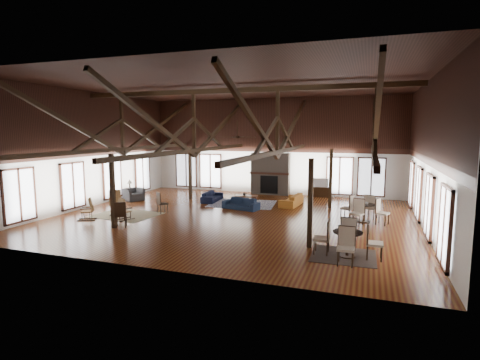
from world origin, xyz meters
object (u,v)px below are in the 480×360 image
(sofa_orange, at_px, (291,200))
(armchair, at_px, (133,194))
(tv_console, at_px, (320,192))
(coffee_table, at_px, (246,197))
(sofa_navy_front, at_px, (241,204))
(sofa_navy_left, at_px, (212,196))
(cafe_table_far, at_px, (364,209))
(cafe_table_near, at_px, (348,239))

(sofa_orange, relative_size, armchair, 1.97)
(tv_console, bearing_deg, coffee_table, -134.90)
(sofa_navy_front, distance_m, tv_console, 6.06)
(sofa_navy_left, bearing_deg, cafe_table_far, -108.66)
(sofa_orange, bearing_deg, coffee_table, -76.59)
(sofa_navy_left, relative_size, cafe_table_near, 0.87)
(armchair, bearing_deg, sofa_navy_front, -67.13)
(coffee_table, bearing_deg, cafe_table_far, -26.17)
(sofa_navy_front, relative_size, cafe_table_far, 0.88)
(sofa_navy_left, distance_m, cafe_table_far, 8.56)
(armchair, bearing_deg, tv_console, -39.31)
(cafe_table_near, relative_size, tv_console, 1.80)
(coffee_table, distance_m, cafe_table_near, 9.23)
(sofa_navy_left, height_order, coffee_table, sofa_navy_left)
(sofa_navy_left, bearing_deg, sofa_orange, -90.01)
(cafe_table_near, bearing_deg, armchair, 153.42)
(cafe_table_near, distance_m, tv_console, 11.04)
(sofa_navy_front, height_order, armchair, armchair)
(sofa_orange, relative_size, cafe_table_far, 0.97)
(sofa_navy_left, distance_m, coffee_table, 2.08)
(sofa_orange, xyz_separation_m, coffee_table, (-2.44, -0.33, 0.10))
(cafe_table_near, bearing_deg, cafe_table_far, 85.04)
(armchair, height_order, tv_console, armchair)
(sofa_orange, distance_m, coffee_table, 2.46)
(sofa_navy_front, distance_m, coffee_table, 1.46)
(tv_console, bearing_deg, sofa_navy_front, -123.97)
(sofa_navy_front, xyz_separation_m, coffee_table, (-0.19, 1.44, 0.12))
(coffee_table, xyz_separation_m, armchair, (-6.47, -1.13, -0.06))
(cafe_table_far, bearing_deg, sofa_orange, 145.63)
(sofa_orange, distance_m, cafe_table_near, 8.26)
(sofa_navy_left, xyz_separation_m, cafe_table_far, (8.24, -2.32, 0.28))
(cafe_table_near, bearing_deg, sofa_navy_left, 136.76)
(cafe_table_near, bearing_deg, sofa_navy_front, 133.74)
(coffee_table, bearing_deg, sofa_navy_front, -88.93)
(armchair, bearing_deg, cafe_table_far, -69.39)
(cafe_table_near, height_order, tv_console, cafe_table_near)
(sofa_navy_front, xyz_separation_m, cafe_table_far, (5.98, -0.78, 0.27))
(cafe_table_far, bearing_deg, sofa_navy_left, 164.26)
(sofa_navy_front, distance_m, sofa_navy_left, 2.73)
(armchair, height_order, cafe_table_far, cafe_table_far)
(tv_console, bearing_deg, cafe_table_near, -78.71)
(tv_console, bearing_deg, sofa_navy_left, -148.33)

